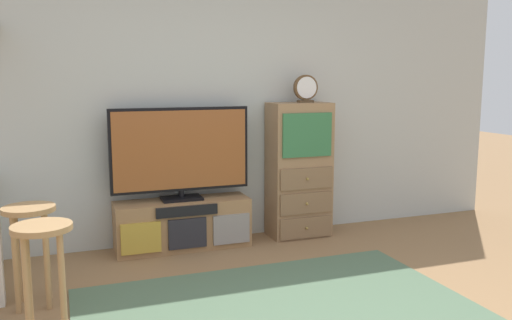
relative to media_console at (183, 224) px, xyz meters
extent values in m
cube|color=#B2B7B2|center=(0.30, 0.27, 1.13)|extent=(6.40, 0.12, 2.70)
cube|color=#4C664C|center=(0.30, -1.59, -0.21)|extent=(2.60, 1.80, 0.01)
cube|color=#997047|center=(0.00, 0.01, 0.00)|extent=(1.20, 0.36, 0.44)
cube|color=#B79333|center=(-0.40, -0.18, -0.04)|extent=(0.34, 0.02, 0.26)
cube|color=#232328|center=(0.00, -0.18, -0.04)|extent=(0.34, 0.02, 0.26)
cube|color=gray|center=(0.40, -0.18, -0.04)|extent=(0.34, 0.02, 0.26)
cube|color=black|center=(0.00, -0.18, 0.17)|extent=(0.54, 0.02, 0.09)
cube|color=black|center=(0.00, 0.03, 0.23)|extent=(0.36, 0.22, 0.02)
cylinder|color=black|center=(0.00, 0.03, 0.27)|extent=(0.05, 0.05, 0.06)
cube|color=black|center=(0.00, 0.03, 0.68)|extent=(1.24, 0.05, 0.74)
cube|color=brown|center=(0.00, 0.00, 0.68)|extent=(1.19, 0.01, 0.69)
cube|color=#93704C|center=(1.15, 0.02, 0.43)|extent=(0.58, 0.34, 1.29)
cube|color=brown|center=(1.15, -0.16, -0.10)|extent=(0.53, 0.02, 0.20)
sphere|color=olive|center=(1.15, -0.18, -0.10)|extent=(0.03, 0.03, 0.03)
cube|color=brown|center=(1.15, -0.16, 0.13)|extent=(0.53, 0.02, 0.20)
sphere|color=olive|center=(1.15, -0.18, 0.13)|extent=(0.03, 0.03, 0.03)
cube|color=brown|center=(1.15, -0.16, 0.37)|extent=(0.53, 0.02, 0.20)
sphere|color=olive|center=(1.15, -0.18, 0.37)|extent=(0.03, 0.03, 0.03)
cube|color=#337042|center=(1.15, -0.16, 0.78)|extent=(0.49, 0.02, 0.41)
cube|color=#4C3823|center=(1.20, 0.00, 1.08)|extent=(0.14, 0.08, 0.02)
cylinder|color=brown|center=(1.20, 0.00, 1.21)|extent=(0.24, 0.04, 0.24)
cylinder|color=silver|center=(1.20, -0.03, 1.21)|extent=(0.20, 0.01, 0.20)
cylinder|color=#A37A4C|center=(-1.22, -1.52, 0.11)|extent=(0.04, 0.04, 0.67)
cylinder|color=#A37A4C|center=(-1.03, -1.52, 0.11)|extent=(0.04, 0.04, 0.67)
cylinder|color=#A37A4C|center=(-1.22, -1.33, 0.11)|extent=(0.04, 0.04, 0.67)
cylinder|color=#A37A4C|center=(-1.03, -1.33, 0.11)|extent=(0.04, 0.04, 0.67)
cylinder|color=#A37A4C|center=(-1.12, -1.43, 0.46)|extent=(0.34, 0.34, 0.03)
cylinder|color=#A37A4C|center=(-1.31, -0.97, 0.11)|extent=(0.04, 0.04, 0.65)
cylinder|color=#A37A4C|center=(-1.13, -0.97, 0.11)|extent=(0.04, 0.04, 0.65)
cylinder|color=#A37A4C|center=(-1.31, -0.78, 0.11)|extent=(0.04, 0.04, 0.65)
cylinder|color=#A37A4C|center=(-1.13, -0.78, 0.11)|extent=(0.04, 0.04, 0.65)
cylinder|color=#A37A4C|center=(-1.22, -0.87, 0.45)|extent=(0.34, 0.34, 0.03)
camera|label=1|loc=(-1.00, -4.62, 1.31)|focal=37.63mm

